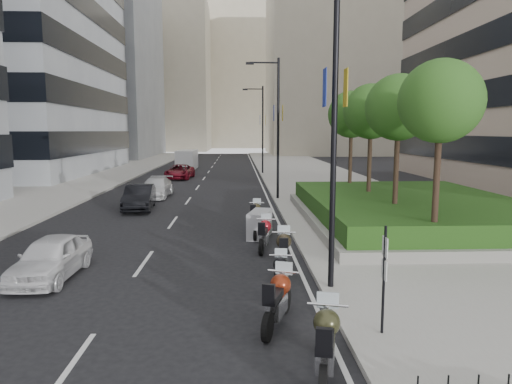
{
  "coord_description": "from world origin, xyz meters",
  "views": [
    {
      "loc": [
        1.71,
        -11.21,
        4.46
      ],
      "look_at": [
        2.45,
        7.16,
        2.0
      ],
      "focal_mm": 32.0,
      "sensor_mm": 36.0,
      "label": 1
    }
  ],
  "objects": [
    {
      "name": "building_cream_right",
      "position": [
        22.0,
        80.0,
        18.0
      ],
      "size": [
        28.0,
        24.0,
        36.0
      ],
      "primitive_type": "cube",
      "color": "#B7AD93",
      "rests_on": "ground"
    },
    {
      "name": "lane_centre",
      "position": [
        -1.5,
        30.0,
        0.01
      ],
      "size": [
        0.12,
        100.0,
        0.01
      ],
      "primitive_type": "cube",
      "color": "silver",
      "rests_on": "ground"
    },
    {
      "name": "delivery_van",
      "position": [
        -4.28,
        42.68,
        1.04
      ],
      "size": [
        2.19,
        5.35,
        2.22
      ],
      "rotation": [
        0.0,
        0.0,
        -0.04
      ],
      "color": "white",
      "rests_on": "ground"
    },
    {
      "name": "tree_0",
      "position": [
        8.5,
        4.0,
        5.42
      ],
      "size": [
        2.8,
        2.8,
        6.3
      ],
      "color": "#332319",
      "rests_on": "planter"
    },
    {
      "name": "planter",
      "position": [
        10.0,
        10.0,
        0.35
      ],
      "size": [
        10.0,
        14.0,
        0.4
      ],
      "primitive_type": "cube",
      "color": "gray",
      "rests_on": "sidewalk_right"
    },
    {
      "name": "sidewalk_right",
      "position": [
        9.0,
        30.0,
        0.07
      ],
      "size": [
        10.0,
        100.0,
        0.15
      ],
      "primitive_type": "cube",
      "color": "#9E9B93",
      "rests_on": "ground"
    },
    {
      "name": "car_a",
      "position": [
        -3.99,
        2.5,
        0.65
      ],
      "size": [
        1.6,
        3.83,
        1.3
      ],
      "primitive_type": "imported",
      "rotation": [
        0.0,
        0.0,
        -0.02
      ],
      "color": "white",
      "rests_on": "ground"
    },
    {
      "name": "lamp_post_1",
      "position": [
        4.14,
        18.0,
        5.07
      ],
      "size": [
        2.34,
        0.45,
        9.0
      ],
      "color": "black",
      "rests_on": "ground"
    },
    {
      "name": "tree_3",
      "position": [
        8.5,
        16.0,
        5.42
      ],
      "size": [
        2.8,
        2.8,
        6.3
      ],
      "color": "#332319",
      "rests_on": "planter"
    },
    {
      "name": "motorcycle_6",
      "position": [
        2.53,
        9.9,
        0.57
      ],
      "size": [
        0.71,
        2.13,
        1.07
      ],
      "rotation": [
        0.0,
        0.0,
        1.39
      ],
      "color": "black",
      "rests_on": "ground"
    },
    {
      "name": "car_d",
      "position": [
        -3.76,
        31.86,
        0.66
      ],
      "size": [
        2.57,
        4.93,
        1.33
      ],
      "primitive_type": "imported",
      "rotation": [
        0.0,
        0.0,
        -0.08
      ],
      "color": "maroon",
      "rests_on": "ground"
    },
    {
      "name": "ground",
      "position": [
        0.0,
        0.0,
        0.0
      ],
      "size": [
        160.0,
        160.0,
        0.0
      ],
      "primitive_type": "plane",
      "color": "black",
      "rests_on": "ground"
    },
    {
      "name": "motorcycle_3",
      "position": [
        3.18,
        3.0,
        0.62
      ],
      "size": [
        0.78,
        2.33,
        1.16
      ],
      "rotation": [
        0.0,
        0.0,
        1.47
      ],
      "color": "black",
      "rests_on": "ground"
    },
    {
      "name": "motorcycle_4",
      "position": [
        2.7,
        5.61,
        0.59
      ],
      "size": [
        0.74,
        2.2,
        1.1
      ],
      "rotation": [
        0.0,
        0.0,
        1.38
      ],
      "color": "black",
      "rests_on": "ground"
    },
    {
      "name": "motorcycle_2",
      "position": [
        2.87,
        0.9,
        0.52
      ],
      "size": [
        0.66,
        1.96,
        0.98
      ],
      "rotation": [
        0.0,
        0.0,
        1.44
      ],
      "color": "black",
      "rests_on": "ground"
    },
    {
      "name": "parking_sign",
      "position": [
        4.8,
        -2.0,
        1.46
      ],
      "size": [
        0.06,
        0.32,
        2.5
      ],
      "color": "black",
      "rests_on": "ground"
    },
    {
      "name": "lane_edge",
      "position": [
        3.7,
        30.0,
        0.01
      ],
      "size": [
        0.12,
        100.0,
        0.01
      ],
      "primitive_type": "cube",
      "color": "silver",
      "rests_on": "ground"
    },
    {
      "name": "motorcycle_0",
      "position": [
        3.3,
        -3.42,
        0.63
      ],
      "size": [
        0.87,
        2.32,
        1.18
      ],
      "rotation": [
        0.0,
        0.0,
        1.33
      ],
      "color": "black",
      "rests_on": "ground"
    },
    {
      "name": "motorcycle_5",
      "position": [
        2.63,
        7.61,
        0.56
      ],
      "size": [
        1.18,
        1.98,
        1.12
      ],
      "rotation": [
        0.0,
        0.0,
        1.32
      ],
      "color": "black",
      "rests_on": "ground"
    },
    {
      "name": "lamp_post_2",
      "position": [
        4.14,
        36.0,
        5.07
      ],
      "size": [
        2.34,
        0.45,
        9.0
      ],
      "color": "black",
      "rests_on": "ground"
    },
    {
      "name": "car_b",
      "position": [
        -3.92,
        14.82,
        0.71
      ],
      "size": [
        1.86,
        4.4,
        1.41
      ],
      "primitive_type": "imported",
      "rotation": [
        0.0,
        0.0,
        0.09
      ],
      "color": "black",
      "rests_on": "ground"
    },
    {
      "name": "hedge",
      "position": [
        10.0,
        10.0,
        0.95
      ],
      "size": [
        9.4,
        13.4,
        0.8
      ],
      "primitive_type": "cube",
      "color": "#1E4212",
      "rests_on": "planter"
    },
    {
      "name": "building_cream_centre",
      "position": [
        2.0,
        120.0,
        19.0
      ],
      "size": [
        30.0,
        24.0,
        38.0
      ],
      "primitive_type": "cube",
      "color": "#B7AD93",
      "rests_on": "ground"
    },
    {
      "name": "car_c",
      "position": [
        -3.83,
        19.67,
        0.66
      ],
      "size": [
        1.99,
        4.61,
        1.32
      ],
      "primitive_type": "imported",
      "rotation": [
        0.0,
        0.0,
        -0.03
      ],
      "color": "silver",
      "rests_on": "ground"
    },
    {
      "name": "motorcycle_1",
      "position": [
        2.62,
        -1.18,
        0.61
      ],
      "size": [
        1.0,
        2.21,
        1.15
      ],
      "rotation": [
        0.0,
        0.0,
        1.23
      ],
      "color": "black",
      "rests_on": "ground"
    },
    {
      "name": "tree_2",
      "position": [
        8.5,
        12.0,
        5.42
      ],
      "size": [
        2.8,
        2.8,
        6.3
      ],
      "color": "#332319",
      "rests_on": "planter"
    },
    {
      "name": "sidewalk_left",
      "position": [
        -12.0,
        30.0,
        0.07
      ],
      "size": [
        8.0,
        100.0,
        0.15
      ],
      "primitive_type": "cube",
      "color": "#9E9B93",
      "rests_on": "ground"
    },
    {
      "name": "tree_1",
      "position": [
        8.5,
        8.0,
        5.42
      ],
      "size": [
        2.8,
        2.8,
        6.3
      ],
      "color": "#332319",
      "rests_on": "planter"
    },
    {
      "name": "building_cream_left",
      "position": [
        -18.0,
        100.0,
        17.0
      ],
      "size": [
        26.0,
        24.0,
        34.0
      ],
      "primitive_type": "cube",
      "color": "#B7AD93",
      "rests_on": "ground"
    },
    {
      "name": "building_grey_far",
      "position": [
        -24.0,
        70.0,
        15.0
      ],
      "size": [
        22.0,
        26.0,
        30.0
      ],
      "primitive_type": "cube",
      "color": "gray",
      "rests_on": "ground"
    },
    {
      "name": "lamp_post_0",
      "position": [
        4.14,
        1.0,
        5.07
      ],
      "size": [
        2.34,
        0.45,
        9.0
      ],
      "color": "black",
      "rests_on": "ground"
    }
  ]
}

